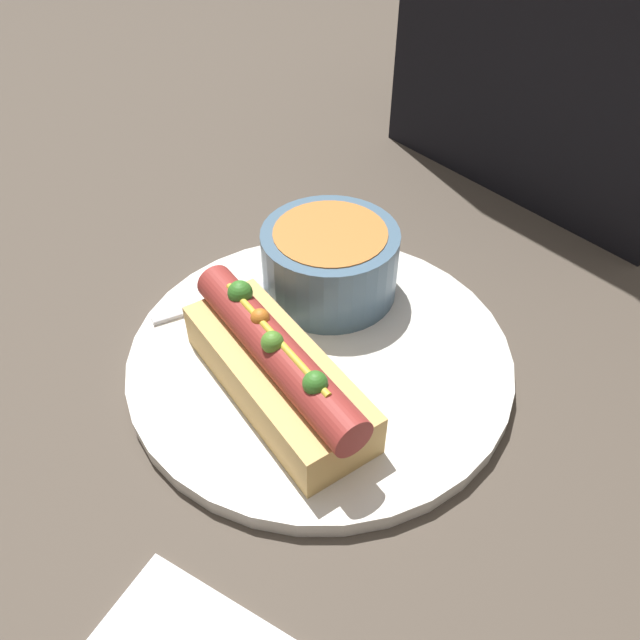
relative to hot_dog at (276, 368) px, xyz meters
The scene contains 5 objects.
ground_plane 0.06m from the hot_dog, 104.89° to the left, with size 4.00×4.00×0.00m, color #4C4238.
dinner_plate 0.06m from the hot_dog, 104.89° to the left, with size 0.29×0.29×0.01m.
hot_dog is the anchor object (origin of this frame).
soup_bowl 0.12m from the hot_dog, 121.97° to the left, with size 0.11×0.11×0.06m.
spoon 0.13m from the hot_dog, 140.32° to the left, with size 0.05×0.16×0.01m.
Camera 1 is at (0.26, -0.21, 0.36)m, focal length 35.00 mm.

